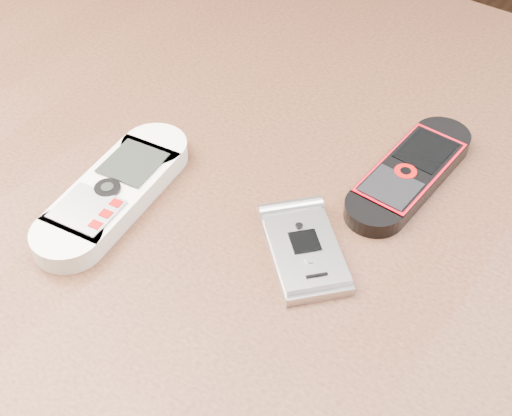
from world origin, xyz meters
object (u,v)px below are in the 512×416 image
(table, at_px, (251,301))
(nokia_black_red, at_px, (410,172))
(motorola_razr, at_px, (305,250))
(nokia_white, at_px, (114,191))

(table, height_order, nokia_black_red, nokia_black_red)
(nokia_black_red, distance_m, motorola_razr, 0.12)
(motorola_razr, bearing_deg, nokia_white, 145.84)
(table, distance_m, nokia_white, 0.16)
(table, bearing_deg, nokia_black_red, 52.81)
(nokia_black_red, relative_size, motorola_razr, 1.62)
(nokia_white, height_order, nokia_black_red, nokia_white)
(nokia_white, bearing_deg, motorola_razr, 6.23)
(table, relative_size, nokia_black_red, 7.94)
(nokia_black_red, bearing_deg, table, -124.40)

